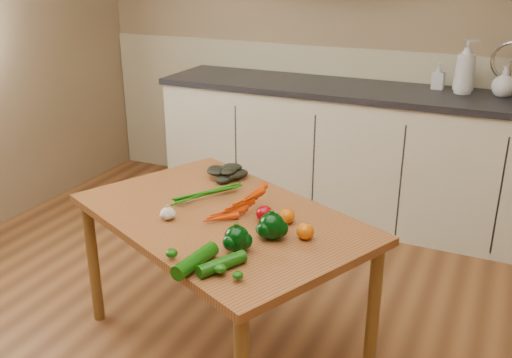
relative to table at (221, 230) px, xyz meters
The scene contains 17 objects.
room 0.74m from the table, 85.73° to the right, with size 4.04×5.04×2.64m.
counter_run 1.69m from the table, 81.85° to the left, with size 2.84×0.64×1.14m.
table is the anchor object (origin of this frame).
soap_bottle_a 1.96m from the table, 66.45° to the left, with size 0.13×0.13×0.33m, color silver.
soap_bottle_b 1.95m from the table, 71.62° to the left, with size 0.07×0.07×0.16m, color silver.
soap_bottle_c 2.06m from the table, 60.64° to the left, with size 0.14×0.14×0.18m, color silver.
carrot_bunch 0.12m from the table, 79.37° to the left, with size 0.23×0.18×0.06m, color #E34105, non-canonical shape.
leafy_greens 0.44m from the table, 115.74° to the left, with size 0.18×0.16×0.09m, color black, non-canonical shape.
garlic_bulb 0.24m from the table, 142.32° to the right, with size 0.06×0.06×0.05m, color silver.
pepper_a 0.31m from the table, 22.80° to the right, with size 0.08×0.08×0.08m, color black.
pepper_b 0.33m from the table, 21.73° to the right, with size 0.11×0.11×0.11m, color black.
pepper_c 0.35m from the table, 51.38° to the right, with size 0.10×0.10×0.10m, color black.
tomato_a 0.22m from the table, ahead, with size 0.07×0.07×0.07m, color #8F020B.
tomato_b 0.31m from the table, ahead, with size 0.07×0.07×0.06m, color #DB5C05.
tomato_c 0.42m from the table, ahead, with size 0.07×0.07×0.06m, color #DB5C05.
zucchini_a 0.47m from the table, 61.43° to the right, with size 0.05×0.05×0.19m, color #0D4A07.
zucchini_b 0.46m from the table, 73.24° to the right, with size 0.06×0.06×0.21m, color #0D4A07.
Camera 1 is at (1.03, -1.40, 1.68)m, focal length 40.00 mm.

